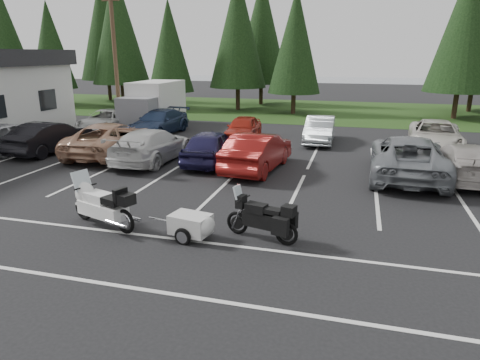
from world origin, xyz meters
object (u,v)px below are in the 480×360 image
at_px(car_near_0, 6,137).
at_px(car_near_5, 258,151).
at_px(car_near_3, 152,145).
at_px(car_far_1, 159,122).
at_px(car_near_1, 50,137).
at_px(cargo_trailer, 191,227).
at_px(utility_pole, 115,53).
at_px(touring_motorcycle, 102,201).
at_px(car_far_3, 320,130).
at_px(adventure_motorcycle, 261,214).
at_px(car_far_0, 106,121).
at_px(car_far_4, 435,136).
at_px(car_near_4, 211,146).
at_px(car_near_2, 111,139).
at_px(car_near_7, 463,162).
at_px(box_truck, 150,105).
at_px(car_near_6, 408,157).
at_px(car_far_2, 243,128).

distance_m(car_near_0, car_near_5, 12.64).
distance_m(car_near_3, car_far_1, 6.83).
distance_m(car_near_1, car_near_3, 5.64).
height_order(car_far_1, cargo_trailer, car_far_1).
relative_size(utility_pole, car_near_0, 2.02).
bearing_deg(car_near_0, car_far_1, -131.72).
bearing_deg(car_near_1, touring_motorcycle, 139.93).
xyz_separation_m(car_far_3, adventure_motorcycle, (-0.28, -13.26, -0.00)).
bearing_deg(car_far_0, cargo_trailer, -56.65).
distance_m(utility_pole, car_far_4, 19.41).
bearing_deg(car_near_1, car_near_3, -179.25).
bearing_deg(car_near_4, car_near_3, 6.05).
relative_size(car_near_3, car_near_5, 1.07).
bearing_deg(car_far_4, car_near_2, -155.55).
bearing_deg(car_near_2, car_near_1, -0.37).
xyz_separation_m(car_far_0, car_far_1, (3.58, 0.01, 0.05)).
bearing_deg(cargo_trailer, car_near_7, 55.23).
bearing_deg(car_near_3, car_near_0, 2.61).
height_order(box_truck, car_near_0, box_truck).
xyz_separation_m(car_near_6, car_far_1, (-13.46, 5.97, -0.10)).
bearing_deg(car_near_6, box_truck, -26.42).
bearing_deg(utility_pole, car_near_5, -36.03).
bearing_deg(car_near_3, car_near_5, 179.19).
xyz_separation_m(box_truck, car_far_0, (-1.96, -2.21, -0.78)).
relative_size(utility_pole, car_far_1, 1.81).
relative_size(box_truck, car_near_4, 1.27).
bearing_deg(car_far_3, car_near_5, -107.89).
height_order(box_truck, cargo_trailer, box_truck).
height_order(utility_pole, car_far_2, utility_pole).
xyz_separation_m(box_truck, adventure_motorcycle, (10.87, -15.40, -0.76)).
relative_size(utility_pole, car_near_2, 1.60).
xyz_separation_m(utility_pole, cargo_trailer, (11.09, -15.36, -4.36)).
bearing_deg(car_far_3, utility_pole, 171.70).
height_order(car_near_1, car_far_2, car_near_1).
distance_m(car_far_1, touring_motorcycle, 14.34).
height_order(car_near_1, car_near_6, car_near_6).
xyz_separation_m(car_near_1, car_near_3, (5.63, -0.37, -0.02)).
height_order(car_near_1, touring_motorcycle, car_near_1).
height_order(car_near_7, touring_motorcycle, touring_motorcycle).
bearing_deg(car_near_4, car_near_7, 178.40).
relative_size(car_near_0, car_far_1, 0.90).
bearing_deg(car_near_4, car_far_4, -153.77).
bearing_deg(car_far_4, car_far_1, -176.30).
distance_m(box_truck, adventure_motorcycle, 18.87).
bearing_deg(car_near_6, car_far_3, -54.83).
bearing_deg(car_far_2, utility_pole, 164.89).
relative_size(box_truck, car_far_4, 1.06).
relative_size(car_near_2, car_near_3, 1.10).
relative_size(car_near_2, car_far_0, 1.17).
relative_size(car_near_0, car_near_4, 1.01).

